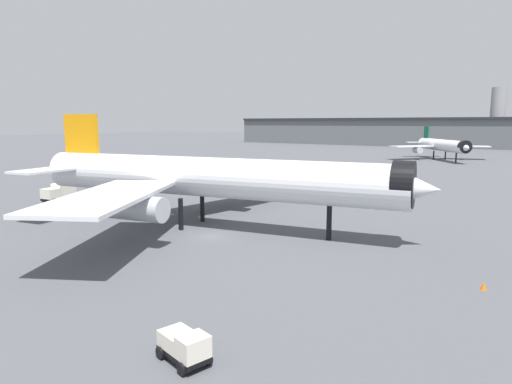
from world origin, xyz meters
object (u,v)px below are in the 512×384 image
object	(u,v)px
traffic_cone_near_nose	(483,286)
traffic_cone_wingtip	(404,207)
airliner_near_gate	(205,178)
airliner_far_taxiway	(442,145)
service_truck_front	(59,192)
baggage_tug_wing	(185,346)

from	to	relation	value
traffic_cone_near_nose	traffic_cone_wingtip	distance (m)	33.30
airliner_near_gate	traffic_cone_wingtip	world-z (taller)	airliner_near_gate
airliner_far_taxiway	service_truck_front	bearing A→B (deg)	-50.58
traffic_cone_near_nose	traffic_cone_wingtip	world-z (taller)	traffic_cone_wingtip
airliner_near_gate	traffic_cone_near_nose	world-z (taller)	airliner_near_gate
airliner_far_taxiway	baggage_tug_wing	xyz separation A→B (m)	(16.62, -151.14, -4.17)
airliner_near_gate	baggage_tug_wing	bearing A→B (deg)	-61.96
traffic_cone_near_nose	airliner_near_gate	bearing A→B (deg)	171.87
baggage_tug_wing	airliner_far_taxiway	bearing A→B (deg)	111.64
airliner_near_gate	service_truck_front	world-z (taller)	airliner_near_gate
airliner_far_taxiway	service_truck_front	distance (m)	129.48
traffic_cone_near_nose	traffic_cone_wingtip	bearing A→B (deg)	115.76
service_truck_front	airliner_far_taxiway	bearing A→B (deg)	157.70
airliner_far_taxiway	traffic_cone_wingtip	world-z (taller)	airliner_far_taxiway
baggage_tug_wing	service_truck_front	bearing A→B (deg)	168.30
airliner_near_gate	airliner_far_taxiway	bearing A→B (deg)	78.82
service_truck_front	baggage_tug_wing	xyz separation A→B (m)	(52.33, -26.74, -0.62)
airliner_near_gate	traffic_cone_near_nose	distance (m)	33.09
airliner_near_gate	airliner_far_taxiway	world-z (taller)	airliner_near_gate
airliner_near_gate	baggage_tug_wing	xyz separation A→B (m)	(19.95, -25.81, -5.30)
baggage_tug_wing	traffic_cone_wingtip	bearing A→B (deg)	107.83
baggage_tug_wing	airliner_near_gate	bearing A→B (deg)	143.07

